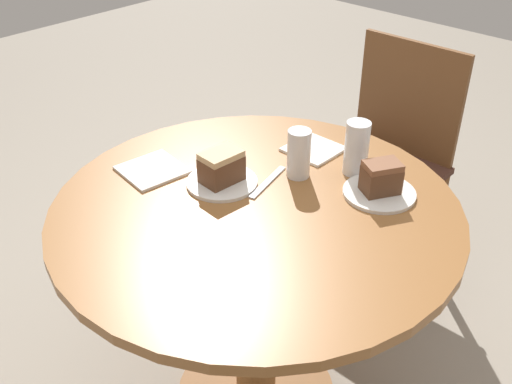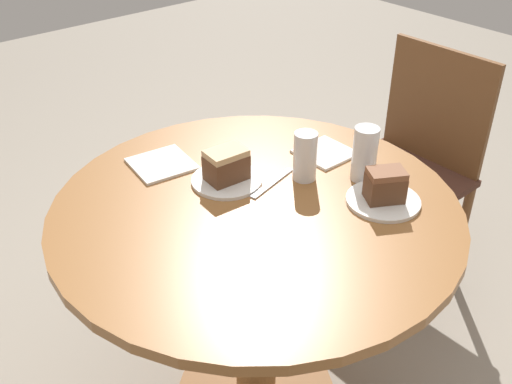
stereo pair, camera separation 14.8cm
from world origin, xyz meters
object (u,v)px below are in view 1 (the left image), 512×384
at_px(plate_near, 222,182).
at_px(cake_slice_far, 381,177).
at_px(plate_far, 379,193).
at_px(cake_slice_near, 221,167).
at_px(glass_water, 299,156).
at_px(glass_lemonade, 356,151).
at_px(chair, 385,157).

xyz_separation_m(plate_near, cake_slice_far, (0.34, 0.25, 0.05)).
bearing_deg(plate_near, plate_far, 35.81).
relative_size(cake_slice_near, glass_water, 0.83).
distance_m(glass_lemonade, glass_water, 0.16).
relative_size(plate_near, glass_water, 1.40).
xyz_separation_m(chair, cake_slice_far, (0.34, -0.61, 0.32)).
bearing_deg(cake_slice_near, glass_lemonade, 52.56).
bearing_deg(chair, plate_near, -90.97).
height_order(cake_slice_near, glass_lemonade, glass_lemonade).
bearing_deg(cake_slice_far, plate_far, 180.00).
xyz_separation_m(plate_far, cake_slice_far, (0.00, 0.00, 0.05)).
relative_size(cake_slice_far, glass_water, 0.83).
bearing_deg(plate_near, chair, 89.65).
xyz_separation_m(plate_far, cake_slice_near, (-0.34, -0.25, 0.05)).
height_order(cake_slice_far, glass_water, glass_water).
height_order(plate_far, glass_lemonade, glass_lemonade).
distance_m(plate_far, cake_slice_far, 0.05).
height_order(cake_slice_near, cake_slice_far, cake_slice_near).
xyz_separation_m(plate_near, glass_lemonade, (0.23, 0.30, 0.06)).
bearing_deg(cake_slice_near, plate_near, 90.00).
xyz_separation_m(chair, glass_water, (0.12, -0.68, 0.33)).
bearing_deg(cake_slice_near, plate_far, 35.81).
bearing_deg(glass_lemonade, cake_slice_far, -23.32).
xyz_separation_m(glass_lemonade, glass_water, (-0.10, -0.12, -0.01)).
relative_size(chair, plate_near, 4.65).
xyz_separation_m(chair, plate_near, (-0.01, -0.86, 0.27)).
relative_size(chair, cake_slice_far, 7.81).
xyz_separation_m(plate_far, glass_water, (-0.22, -0.07, 0.06)).
height_order(cake_slice_near, glass_water, glass_water).
xyz_separation_m(chair, plate_far, (0.34, -0.61, 0.27)).
relative_size(cake_slice_far, glass_lemonade, 0.75).
distance_m(plate_far, cake_slice_near, 0.43).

